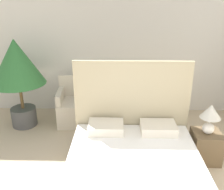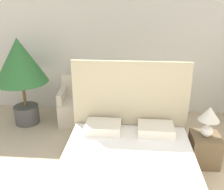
# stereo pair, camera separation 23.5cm
# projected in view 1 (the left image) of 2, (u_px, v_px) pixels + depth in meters

# --- Properties ---
(wall_back) EXTENTS (10.00, 0.06, 2.90)m
(wall_back) POSITION_uv_depth(u_px,v_px,m) (121.00, 47.00, 5.30)
(wall_back) COLOR silver
(wall_back) RESTS_ON ground_plane
(bed) EXTENTS (1.83, 2.24, 1.55)m
(bed) POSITION_uv_depth(u_px,v_px,m) (134.00, 173.00, 3.27)
(bed) COLOR #8C7A5B
(bed) RESTS_ON ground_plane
(armchair_near_window_left) EXTENTS (0.67, 0.73, 0.92)m
(armchair_near_window_left) POSITION_uv_depth(u_px,v_px,m) (74.00, 108.00, 5.13)
(armchair_near_window_left) COLOR beige
(armchair_near_window_left) RESTS_ON ground_plane
(armchair_near_window_right) EXTENTS (0.67, 0.73, 0.92)m
(armchair_near_window_right) POSITION_uv_depth(u_px,v_px,m) (119.00, 109.00, 5.10)
(armchair_near_window_right) COLOR beige
(armchair_near_window_right) RESTS_ON ground_plane
(potted_palm) EXTENTS (1.02, 1.02, 1.75)m
(potted_palm) POSITION_uv_depth(u_px,v_px,m) (17.00, 67.00, 4.67)
(potted_palm) COLOR #4C4C4C
(potted_palm) RESTS_ON ground_plane
(nightstand) EXTENTS (0.43, 0.43, 0.50)m
(nightstand) POSITION_uv_depth(u_px,v_px,m) (205.00, 146.00, 3.93)
(nightstand) COLOR brown
(nightstand) RESTS_ON ground_plane
(table_lamp) EXTENTS (0.31, 0.31, 0.48)m
(table_lamp) POSITION_uv_depth(u_px,v_px,m) (210.00, 115.00, 3.70)
(table_lamp) COLOR white
(table_lamp) RESTS_ON nightstand
(side_table) EXTENTS (0.39, 0.39, 0.43)m
(side_table) POSITION_uv_depth(u_px,v_px,m) (97.00, 113.00, 5.14)
(side_table) COLOR brown
(side_table) RESTS_ON ground_plane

